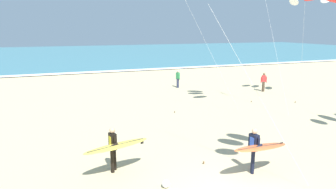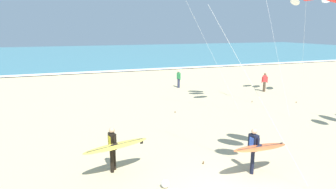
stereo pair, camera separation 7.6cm
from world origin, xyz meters
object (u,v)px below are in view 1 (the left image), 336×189
at_px(bystander_red_top, 264,82).
at_px(bystander_green_top, 178,79).
at_px(beach_ball, 166,184).
at_px(surfer_trailing, 115,146).
at_px(surfer_lead, 257,147).

distance_m(bystander_red_top, bystander_green_top, 7.37).
distance_m(bystander_red_top, beach_ball, 17.51).
height_order(bystander_green_top, beach_ball, bystander_green_top).
xyz_separation_m(surfer_trailing, bystander_green_top, (8.29, 14.07, -0.24)).
height_order(surfer_lead, bystander_red_top, surfer_lead).
bearing_deg(beach_ball, bystander_red_top, 41.65).
xyz_separation_m(surfer_lead, surfer_trailing, (-4.75, 1.89, 0.00)).
relative_size(surfer_lead, bystander_red_top, 1.52).
xyz_separation_m(bystander_green_top, beach_ball, (-6.92, -15.68, -0.67)).
relative_size(bystander_green_top, beach_ball, 5.68).
xyz_separation_m(bystander_red_top, beach_ball, (-13.07, -11.63, -0.67)).
xyz_separation_m(bystander_red_top, bystander_green_top, (-6.16, 4.05, 0.00)).
bearing_deg(surfer_lead, bystander_red_top, 50.86).
bearing_deg(beach_ball, surfer_lead, -4.85).
xyz_separation_m(surfer_trailing, bystander_red_top, (14.45, 10.02, -0.24)).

